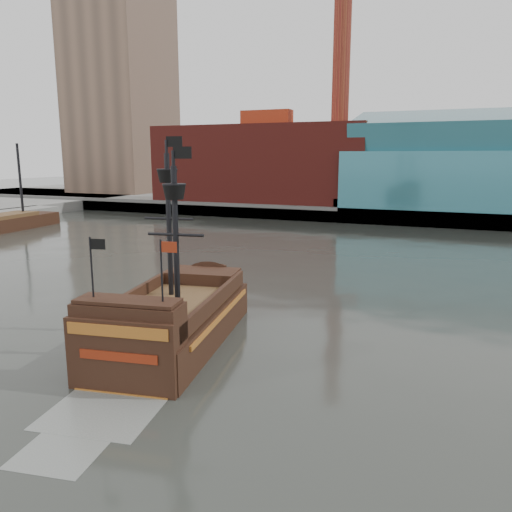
% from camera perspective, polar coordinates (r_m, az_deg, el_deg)
% --- Properties ---
extents(ground, '(400.00, 400.00, 0.00)m').
position_cam_1_polar(ground, '(28.53, -11.32, -11.89)').
color(ground, '#292B26').
rests_on(ground, ground).
extents(promenade_far, '(220.00, 60.00, 2.00)m').
position_cam_1_polar(promenade_far, '(115.01, 15.25, 5.84)').
color(promenade_far, slate).
rests_on(promenade_far, ground).
extents(seawall, '(220.00, 1.00, 2.60)m').
position_cam_1_polar(seawall, '(85.97, 12.59, 4.45)').
color(seawall, '#4C4C49').
rests_on(seawall, ground).
extents(skyline, '(149.00, 45.00, 62.00)m').
position_cam_1_polar(skyline, '(107.44, 18.25, 17.92)').
color(skyline, brown).
rests_on(skyline, promenade_far).
extents(pirate_ship, '(8.25, 18.31, 13.22)m').
position_cam_1_polar(pirate_ship, '(30.64, -9.41, -7.76)').
color(pirate_ship, black).
rests_on(pirate_ship, ground).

